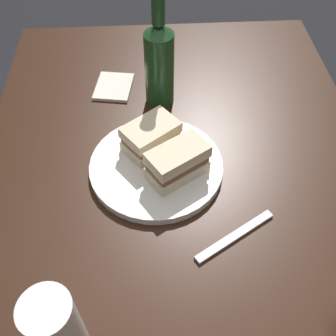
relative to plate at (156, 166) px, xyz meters
name	(u,v)px	position (x,y,z in m)	size (l,w,h in m)	color
ground_plane	(175,315)	(0.05, 0.05, -0.75)	(6.00, 6.00, 0.00)	black
dining_table	(177,267)	(0.05, 0.05, -0.38)	(1.26, 0.86, 0.74)	black
plate	(156,166)	(0.00, 0.00, 0.00)	(0.28, 0.28, 0.02)	white
sandwich_half_left	(177,162)	(0.03, 0.04, 0.04)	(0.12, 0.14, 0.07)	beige
sandwich_half_right	(151,136)	(-0.05, -0.01, 0.04)	(0.13, 0.14, 0.06)	beige
potato_wedge_front	(186,164)	(0.01, 0.06, 0.02)	(0.05, 0.02, 0.01)	#B77F33
potato_wedge_middle	(163,139)	(-0.06, 0.02, 0.02)	(0.06, 0.02, 0.02)	#B77F33
potato_wedge_back	(185,148)	(-0.03, 0.06, 0.02)	(0.04, 0.02, 0.02)	#B77F33
potato_wedge_left_edge	(178,159)	(0.00, 0.05, 0.02)	(0.05, 0.02, 0.02)	#B77F33
potato_wedge_right_edge	(197,146)	(-0.04, 0.09, 0.02)	(0.04, 0.02, 0.02)	gold
pint_glass	(59,333)	(0.36, -0.15, 0.06)	(0.07, 0.07, 0.16)	white
cider_bottle	(159,62)	(-0.23, 0.02, 0.10)	(0.07, 0.07, 0.28)	#19421E
napkin	(114,87)	(-0.28, -0.10, 0.00)	(0.11, 0.09, 0.01)	silver
fork	(235,236)	(0.18, 0.14, -0.01)	(0.18, 0.02, 0.01)	silver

